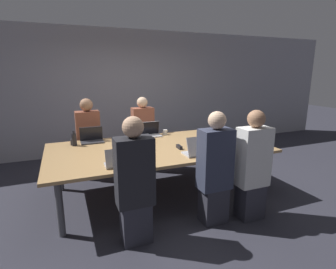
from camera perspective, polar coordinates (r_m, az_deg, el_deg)
The scene contains 18 objects.
ground_plane at distance 4.26m, azimuth -1.92°, elevation -12.34°, with size 24.00×24.00×0.00m, color #2D2D38.
curtain_wall at distance 6.26m, azimuth -10.02°, elevation 9.10°, with size 12.00×0.06×2.80m.
conference_table at distance 4.01m, azimuth -2.00°, elevation -3.31°, with size 3.23×1.67×0.75m.
laptop_far_center at distance 4.65m, azimuth -3.92°, elevation 0.58°, with size 0.36×0.24×0.25m.
person_far_center at distance 5.08m, azimuth -5.47°, elevation 0.00°, with size 0.40×0.24×1.40m.
cup_far_center at distance 4.75m, azimuth -0.65°, elevation 0.51°, with size 0.09×0.09×0.09m.
laptop_near_right at distance 3.85m, azimuth 12.96°, elevation -2.46°, with size 0.34×0.26×0.26m.
person_near_right at distance 3.48m, azimuth 17.92°, elevation -6.79°, with size 0.40×0.24×1.41m.
cup_near_right at distance 4.09m, azimuth 15.48°, elevation -2.15°, with size 0.09×0.09×0.08m.
laptop_near_midright at distance 3.59m, azimuth 6.47°, elevation -3.33°, with size 0.35×0.27×0.26m.
person_near_midright at distance 3.28m, azimuth 10.17°, elevation -7.62°, with size 0.40×0.24×1.41m.
laptop_far_left at distance 4.41m, azimuth -16.26°, elevation -0.66°, with size 0.36×0.24×0.24m.
person_far_left at distance 4.82m, azimuth -16.86°, elevation -1.10°, with size 0.40×0.24×1.42m.
cup_far_left at distance 4.33m, azimuth -19.98°, elevation -1.59°, with size 0.08×0.08×0.08m.
bottle_far_left at distance 4.26m, azimuth -19.75°, elevation -1.02°, with size 0.07×0.07×0.23m.
laptop_near_left at distance 3.21m, azimuth -10.73°, elevation -5.67°, with size 0.32×0.22×0.23m.
person_near_left at distance 2.87m, azimuth -7.26°, elevation -10.48°, with size 0.40×0.24×1.42m.
stapler at distance 3.88m, azimuth 2.46°, elevation -2.73°, with size 0.05×0.15×0.05m.
Camera 1 is at (-1.31, -3.61, 1.85)m, focal length 28.00 mm.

